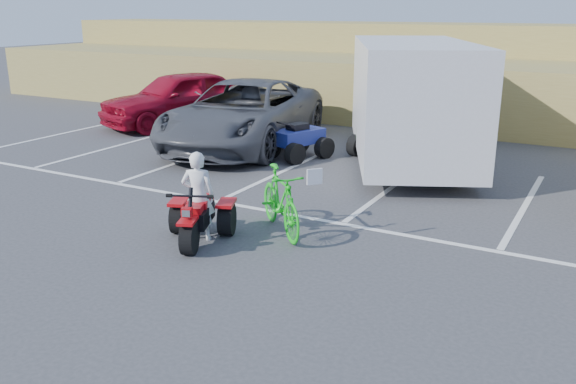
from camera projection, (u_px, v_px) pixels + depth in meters
The scene contains 11 objects.
ground at pixel (275, 273), 8.83m from camera, with size 100.00×100.00×0.00m, color #3C3C3E.
parking_stripes at pixel (418, 206), 11.84m from camera, with size 28.00×5.16×0.01m.
grass_embankment at pixel (494, 75), 21.40m from camera, with size 40.00×8.50×3.10m.
red_trike_atv at pixel (198, 242), 10.01m from camera, with size 1.09×1.45×0.94m, color #B20A0F, non-canonical shape.
rider at pixel (198, 196), 9.94m from camera, with size 0.54×0.36×1.49m, color white.
green_dirt_bike at pixel (280, 201), 10.29m from camera, with size 0.53×1.88×1.13m, color #14BF19.
grey_pickup at pixel (244, 114), 16.74m from camera, with size 2.97×6.45×1.79m, color #46474D.
red_car at pixel (179, 98), 19.81m from camera, with size 2.07×5.15×1.75m, color maroon.
cargo_trailer at pixel (411, 99), 14.65m from camera, with size 4.94×6.76×2.93m.
quad_atv_blue at pixel (298, 158), 15.62m from camera, with size 1.14×1.53×1.00m, color navy, non-canonical shape.
quad_atv_green at pixel (383, 155), 15.89m from camera, with size 1.20×1.60×1.05m, color #1B6116, non-canonical shape.
Camera 1 is at (4.07, -7.01, 3.70)m, focal length 38.00 mm.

